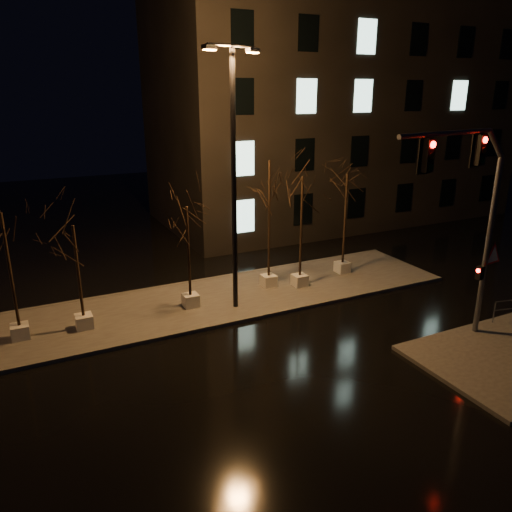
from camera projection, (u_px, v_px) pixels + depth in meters
ground at (284, 361)px, 17.64m from camera, size 90.00×90.00×0.00m
median at (220, 299)px, 22.72m from camera, size 22.00×5.00×0.15m
building at (333, 114)px, 36.47m from camera, size 25.00×12.00×15.00m
tree_0 at (5, 242)px, 17.77m from camera, size 1.80×1.80×5.02m
tree_1 at (75, 249)px, 18.77m from camera, size 1.80×1.80×4.31m
tree_2 at (188, 230)px, 20.71m from camera, size 1.80×1.80×4.55m
tree_3 at (269, 190)px, 22.58m from camera, size 1.80×1.80×6.17m
tree_4 at (302, 202)px, 22.80m from camera, size 1.80×1.80×5.43m
tree_5 at (346, 196)px, 24.63m from camera, size 1.80×1.80×5.25m
traffic_signal_mast at (474, 207)px, 17.27m from camera, size 6.32×0.94×7.77m
streetlight_main at (234, 166)px, 19.87m from camera, size 2.61×1.05×10.59m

